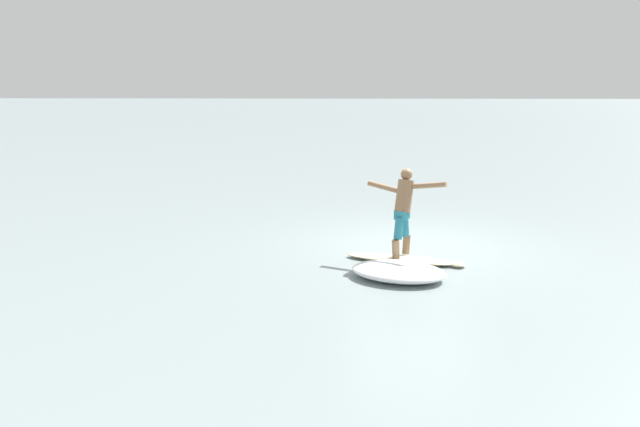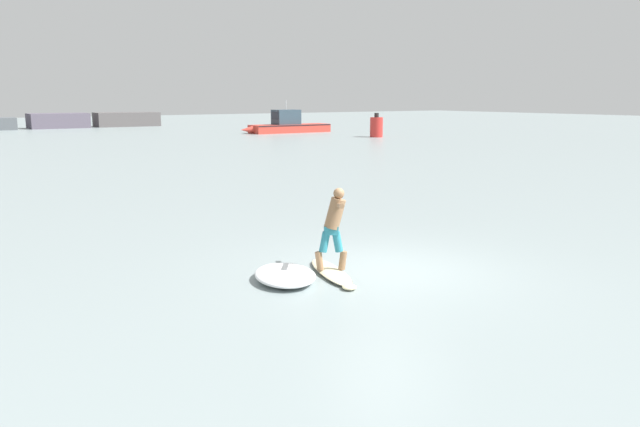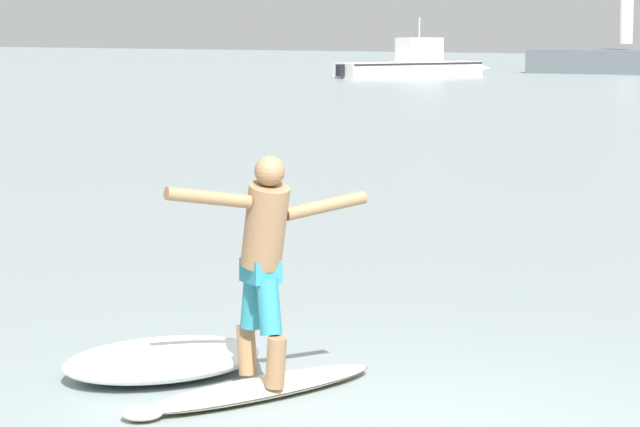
{
  "view_description": "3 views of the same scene",
  "coord_description": "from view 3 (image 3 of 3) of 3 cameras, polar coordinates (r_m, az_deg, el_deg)",
  "views": [
    {
      "loc": [
        -11.82,
        1.41,
        3.17
      ],
      "look_at": [
        -1.61,
        1.78,
        0.99
      ],
      "focal_mm": 35.0,
      "sensor_mm": 36.0,
      "label": 1
    },
    {
      "loc": [
        -7.66,
        -8.99,
        3.34
      ],
      "look_at": [
        -0.64,
        1.39,
        0.97
      ],
      "focal_mm": 35.0,
      "sensor_mm": 36.0,
      "label": 2
    },
    {
      "loc": [
        4.54,
        -8.11,
        2.56
      ],
      "look_at": [
        -1.46,
        1.76,
        1.08
      ],
      "focal_mm": 85.0,
      "sensor_mm": 36.0,
      "label": 3
    }
  ],
  "objects": [
    {
      "name": "surfboard",
      "position": [
        10.45,
        -2.38,
        -6.61
      ],
      "size": [
        1.03,
        2.15,
        0.23
      ],
      "color": "beige",
      "rests_on": "ground"
    },
    {
      "name": "surfer",
      "position": [
        10.24,
        -2.11,
        -1.44
      ],
      "size": [
        0.83,
        1.33,
        1.57
      ],
      "color": "#8F6948",
      "rests_on": "surfboard"
    },
    {
      "name": "fishing_boat_near_jetty",
      "position": [
        68.54,
        3.55,
        5.6
      ],
      "size": [
        4.89,
        7.64,
        2.67
      ],
      "color": "white",
      "rests_on": "ground"
    },
    {
      "name": "wave_foam_at_tail",
      "position": [
        11.09,
        -5.94,
        -5.48
      ],
      "size": [
        1.55,
        1.83,
        0.23
      ],
      "color": "white",
      "rests_on": "ground"
    }
  ]
}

